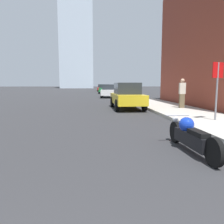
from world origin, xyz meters
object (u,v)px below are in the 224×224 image
object	(u,v)px
motorcycle	(190,136)
pedestrian	(182,93)
parked_car_red	(101,88)
parked_car_yellow	(127,96)
parked_car_green	(104,89)
stop_sign	(217,81)
parked_car_white	(109,91)
parked_car_black	(101,87)

from	to	relation	value
motorcycle	pedestrian	size ratio (longest dim) A/B	1.34
parked_car_red	parked_car_yellow	bearing A→B (deg)	-87.82
parked_car_yellow	parked_car_red	xyz separation A→B (m)	(-0.18, 37.43, -0.02)
motorcycle	parked_car_yellow	xyz separation A→B (m)	(-0.05, 9.14, 0.46)
parked_car_green	stop_sign	size ratio (longest dim) A/B	2.04
parked_car_white	parked_car_black	bearing A→B (deg)	94.92
stop_sign	parked_car_black	bearing A→B (deg)	92.64
parked_car_green	pedestrian	distance (m)	27.06
parked_car_yellow	parked_car_white	size ratio (longest dim) A/B	0.95
motorcycle	parked_car_black	bearing A→B (deg)	88.05
parked_car_yellow	pedestrian	xyz separation A→B (m)	(3.20, -1.09, 0.22)
motorcycle	parked_car_green	xyz separation A→B (m)	(-0.18, 34.90, 0.44)
pedestrian	parked_car_white	bearing A→B (deg)	103.75
motorcycle	parked_car_black	distance (m)	59.26
parked_car_white	parked_car_green	world-z (taller)	parked_car_green
parked_car_green	parked_car_white	bearing A→B (deg)	-86.69
parked_car_red	parked_car_black	world-z (taller)	parked_car_black
parked_car_yellow	parked_car_red	world-z (taller)	parked_car_yellow
parked_car_yellow	stop_sign	world-z (taller)	stop_sign
parked_car_red	stop_sign	world-z (taller)	stop_sign
motorcycle	parked_car_red	xyz separation A→B (m)	(-0.23, 46.57, 0.44)
parked_car_yellow	pedestrian	world-z (taller)	pedestrian
stop_sign	pedestrian	xyz separation A→B (m)	(0.53, 4.60, -0.63)
parked_car_yellow	pedestrian	distance (m)	3.39
parked_car_yellow	parked_car_white	world-z (taller)	parked_car_yellow
parked_car_green	parked_car_red	bearing A→B (deg)	93.84
parked_car_green	parked_car_red	world-z (taller)	parked_car_red
parked_car_red	parked_car_black	bearing A→B (deg)	90.66
parked_car_green	stop_sign	bearing A→B (deg)	-81.29
parked_car_yellow	parked_car_red	bearing A→B (deg)	89.30
parked_car_black	stop_sign	bearing A→B (deg)	-86.92
parked_car_white	pedestrian	distance (m)	14.33
parked_car_red	parked_car_green	bearing A→B (deg)	-87.88
parked_car_green	parked_car_yellow	bearing A→B (deg)	-86.08
pedestrian	parked_car_green	bearing A→B (deg)	97.08
parked_car_green	parked_car_red	xyz separation A→B (m)	(-0.05, 11.67, 0.01)
parked_car_red	stop_sign	size ratio (longest dim) A/B	2.05
stop_sign	parked_car_red	bearing A→B (deg)	93.78
parked_car_red	pedestrian	world-z (taller)	pedestrian
parked_car_black	pedestrian	world-z (taller)	pedestrian
parked_car_green	pedestrian	world-z (taller)	pedestrian
stop_sign	parked_car_yellow	bearing A→B (deg)	115.12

